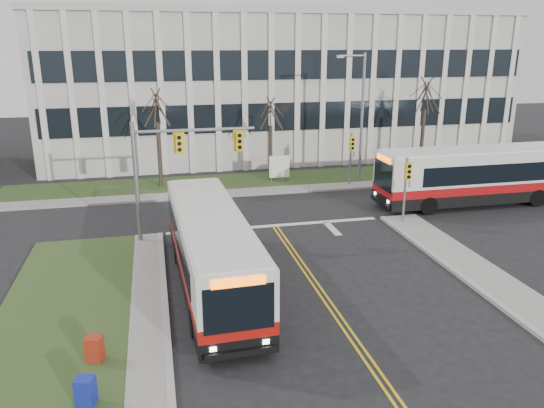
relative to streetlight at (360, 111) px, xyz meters
The scene contains 18 objects.
ground 18.81m from the streetlight, 116.37° to the right, with size 120.00×120.00×0.00m, color black.
grass_verge 28.30m from the streetlight, 130.38° to the right, with size 5.00×26.00×0.12m, color #374D21.
sidewalk_west 26.49m from the streetlight, 125.34° to the right, with size 1.20×26.00×0.14m, color #9E9B93.
sidewalk_cross 6.04m from the streetlight, 161.74° to the right, with size 44.00×1.60×0.14m, color #9E9B93.
building_lawn 6.23m from the streetlight, 149.29° to the left, with size 44.00×5.00×0.12m, color #374D21.
office_building 14.15m from the streetlight, 102.38° to the left, with size 40.00×16.00×12.00m, color silver.
mast_arm_signal 16.39m from the streetlight, 146.49° to the right, with size 6.11×0.38×6.20m.
signal_pole_near 9.72m from the streetlight, 95.10° to the right, with size 0.34×0.39×3.80m.
signal_pole_far 2.93m from the streetlight, 136.05° to the right, with size 0.34×0.39×3.80m.
streetlight is the anchor object (origin of this frame).
directory_sign 6.96m from the streetlight, 166.77° to the left, with size 1.50×0.12×2.00m.
tree_left 14.15m from the streetlight, behind, with size 1.80×1.80×7.70m.
tree_mid 6.36m from the streetlight, 161.65° to the left, with size 1.80×1.80×6.82m.
tree_right 6.28m from the streetlight, 16.78° to the left, with size 1.80×1.80×8.25m.
bus_main 19.73m from the streetlight, 129.46° to the right, with size 2.58×11.92×3.18m, color silver, non-canonical shape.
bus_cross 9.34m from the streetlight, 50.47° to the right, with size 2.85×13.17×3.51m, color silver, non-canonical shape.
newspaper_box_blue 27.94m from the streetlight, 127.23° to the right, with size 0.50×0.45×0.95m, color navy.
newspaper_box_red 26.22m from the streetlight, 130.10° to the right, with size 0.50×0.45×0.95m, color maroon.
Camera 1 is at (-6.31, -19.18, 9.85)m, focal length 35.00 mm.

